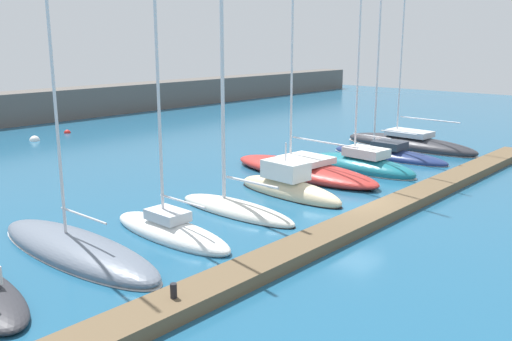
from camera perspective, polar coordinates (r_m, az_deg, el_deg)
The scene contains 13 objects.
ground_plane at distance 26.44m, azimuth 10.08°, elevation -3.94°, with size 120.00×120.00×0.00m, color #1E567A.
dock_pier at distance 25.70m, azimuth 12.81°, elevation -4.04°, with size 36.22×1.53×0.46m, color brown.
sailboat_slate_second at distance 21.84m, azimuth -17.86°, elevation -7.60°, with size 2.64×9.41×14.77m.
sailboat_white_third at distance 22.80m, azimuth -8.70°, elevation -5.93°, with size 1.94×6.66×14.03m.
sailboat_ivory_fourth at distance 25.52m, azimuth -2.10°, elevation -3.77°, with size 1.72×6.76×11.93m.
motorboat_sand_fifth at distance 28.35m, azimuth 3.32°, elevation -1.79°, with size 2.16×6.71×3.12m.
sailboat_red_sixth at distance 32.44m, azimuth 4.84°, elevation 0.20°, with size 3.89×10.44×20.77m.
sailboat_teal_seventh at distance 34.43m, azimuth 10.63°, elevation 0.60°, with size 3.12×7.70×15.51m.
sailboat_navy_eighth at distance 38.25m, azimuth 13.33°, elevation 1.60°, with size 2.40×8.34×13.62m.
sailboat_charcoal_ninth at distance 42.12m, azimuth 15.31°, elevation 2.69°, with size 3.23×10.42×21.35m.
mooring_buoy_red at distance 49.56m, azimuth -18.64°, elevation 3.63°, with size 0.56×0.56×0.56m, color red.
mooring_buoy_white at distance 46.74m, azimuth -21.59°, elevation 2.84°, with size 0.78×0.78×0.78m, color white.
dock_bollard at distance 16.63m, azimuth -8.38°, elevation -12.01°, with size 0.20×0.20×0.44m, color black.
Camera 1 is at (-21.63, -13.08, 7.76)m, focal length 39.33 mm.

